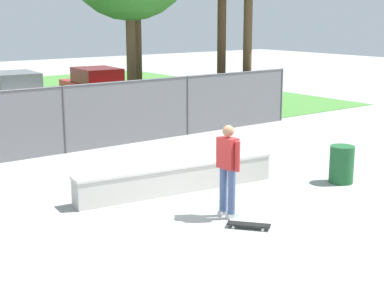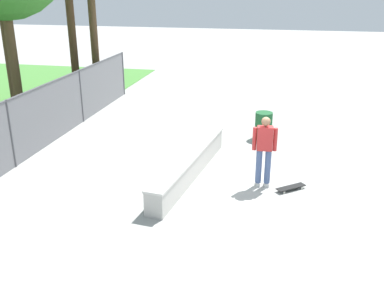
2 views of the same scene
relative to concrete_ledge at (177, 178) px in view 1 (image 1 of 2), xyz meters
name	(u,v)px [view 1 (image 1 of 2)]	position (x,y,z in m)	size (l,w,h in m)	color
ground_plane	(199,210)	(-0.40, -1.28, -0.32)	(80.00, 80.00, 0.00)	#9E9E99
concrete_ledge	(177,178)	(0.00, 0.00, 0.00)	(4.78, 1.08, 0.64)	#B7B5AD
skateboarder	(228,167)	(-0.19, -1.92, 0.69)	(0.30, 0.60, 1.82)	beige
skateboard	(249,225)	(-0.28, -2.64, -0.25)	(0.66, 0.75, 0.09)	black
chainlink_fence	(64,117)	(-0.40, 4.89, 0.73)	(17.35, 0.07, 1.93)	#4C4C51
car_silver	(15,93)	(0.93, 12.30, 0.52)	(2.31, 4.35, 1.66)	#B7BABF
car_red	(96,87)	(4.39, 12.04, 0.52)	(2.31, 4.35, 1.66)	#B21E1E
trash_bin	(342,164)	(3.47, -1.73, 0.12)	(0.56, 0.56, 0.88)	#1E592D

